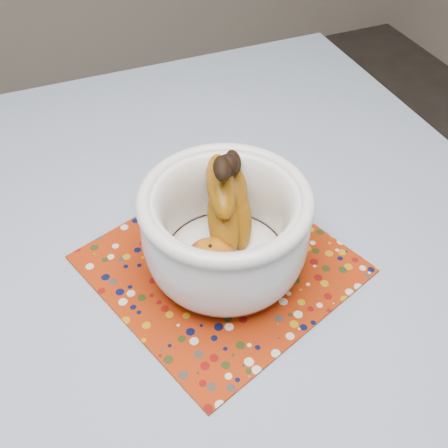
% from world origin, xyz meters
% --- Properties ---
extents(table, '(1.20, 1.20, 0.75)m').
position_xyz_m(table, '(0.00, 0.00, 0.67)').
color(table, brown).
rests_on(table, ground).
extents(tablecloth, '(1.32, 1.32, 0.01)m').
position_xyz_m(tablecloth, '(0.00, 0.00, 0.76)').
color(tablecloth, slate).
rests_on(tablecloth, table).
extents(placemat, '(0.45, 0.45, 0.00)m').
position_xyz_m(placemat, '(0.11, 0.01, 0.76)').
color(placemat, '#982608').
rests_on(placemat, tablecloth).
extents(fruit_bowl, '(0.25, 0.26, 0.19)m').
position_xyz_m(fruit_bowl, '(0.12, 0.01, 0.85)').
color(fruit_bowl, white).
rests_on(fruit_bowl, placemat).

